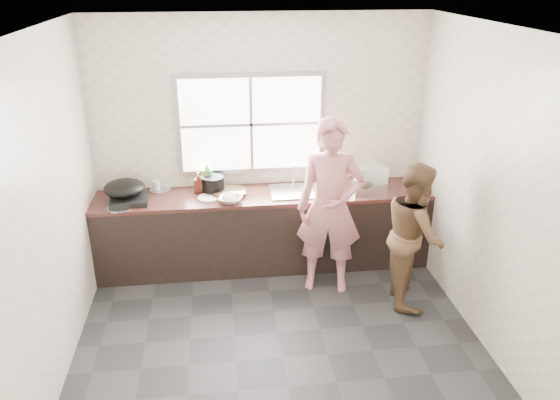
{
  "coord_description": "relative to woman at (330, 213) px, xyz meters",
  "views": [
    {
      "loc": [
        -0.48,
        -4.12,
        3.11
      ],
      "look_at": [
        0.1,
        0.65,
        1.05
      ],
      "focal_mm": 35.0,
      "sensor_mm": 36.0,
      "label": 1
    }
  ],
  "objects": [
    {
      "name": "burner",
      "position": [
        -2.02,
        0.5,
        0.04
      ],
      "size": [
        0.4,
        0.4,
        0.06
      ],
      "primitive_type": "cube",
      "rotation": [
        0.0,
        0.0,
        0.06
      ],
      "color": "black",
      "rests_on": "countertop"
    },
    {
      "name": "bottle_brown_tall",
      "position": [
        -1.3,
        0.7,
        0.11
      ],
      "size": [
        0.1,
        0.1,
        0.2
      ],
      "primitive_type": "imported",
      "rotation": [
        0.0,
        0.0,
        -0.06
      ],
      "color": "#501E14",
      "rests_on": "countertop"
    },
    {
      "name": "cutting_board",
      "position": [
        -0.98,
        0.58,
        0.03
      ],
      "size": [
        0.42,
        0.42,
        0.04
      ],
      "primitive_type": "cylinder",
      "rotation": [
        0.0,
        0.0,
        -0.14
      ],
      "color": "black",
      "rests_on": "countertop"
    },
    {
      "name": "cleaver",
      "position": [
        -0.9,
        0.5,
        0.06
      ],
      "size": [
        0.19,
        0.11,
        0.01
      ],
      "primitive_type": "cube",
      "rotation": [
        0.0,
        0.0,
        0.06
      ],
      "color": "silver",
      "rests_on": "cutting_board"
    },
    {
      "name": "cabinet",
      "position": [
        -0.61,
        0.55,
        -0.44
      ],
      "size": [
        3.6,
        0.62,
        0.82
      ],
      "primitive_type": "cube",
      "color": "black",
      "rests_on": "floor"
    },
    {
      "name": "person_side",
      "position": [
        0.77,
        -0.32,
        -0.12
      ],
      "size": [
        0.64,
        0.77,
        1.45
      ],
      "primitive_type": "imported",
      "rotation": [
        0.0,
        0.0,
        1.43
      ],
      "color": "brown",
      "rests_on": "floor"
    },
    {
      "name": "wall_back",
      "position": [
        -0.61,
        0.87,
        0.5
      ],
      "size": [
        3.6,
        0.01,
        2.7
      ],
      "primitive_type": "cube",
      "color": "beige",
      "rests_on": "ground"
    },
    {
      "name": "wall_left",
      "position": [
        -2.42,
        -0.74,
        0.5
      ],
      "size": [
        0.01,
        3.2,
        2.7
      ],
      "primitive_type": "cube",
      "color": "silver",
      "rests_on": "ground"
    },
    {
      "name": "bottle_brown_short",
      "position": [
        -1.22,
        0.69,
        0.1
      ],
      "size": [
        0.18,
        0.18,
        0.18
      ],
      "primitive_type": "imported",
      "rotation": [
        0.0,
        0.0,
        0.28
      ],
      "color": "#4A3412",
      "rests_on": "countertop"
    },
    {
      "name": "bowl_crabs",
      "position": [
        0.07,
        0.54,
        0.04
      ],
      "size": [
        0.24,
        0.24,
        0.06
      ],
      "primitive_type": "imported",
      "rotation": [
        0.0,
        0.0,
        0.34
      ],
      "color": "white",
      "rests_on": "countertop"
    },
    {
      "name": "window_frame",
      "position": [
        -0.71,
        0.85,
        0.7
      ],
      "size": [
        1.6,
        0.05,
        1.1
      ],
      "primitive_type": "cube",
      "color": "#9EA0A5",
      "rests_on": "wall_back"
    },
    {
      "name": "plate_food",
      "position": [
        -1.2,
        0.48,
        0.02
      ],
      "size": [
        0.27,
        0.27,
        0.02
      ],
      "primitive_type": "cylinder",
      "rotation": [
        0.0,
        0.0,
        0.2
      ],
      "color": "silver",
      "rests_on": "countertop"
    },
    {
      "name": "wall_front",
      "position": [
        -0.61,
        -2.34,
        0.5
      ],
      "size": [
        3.6,
        0.01,
        2.7
      ],
      "primitive_type": "cube",
      "color": "beige",
      "rests_on": "ground"
    },
    {
      "name": "bowl_mince",
      "position": [
        -0.97,
        0.36,
        0.04
      ],
      "size": [
        0.29,
        0.29,
        0.06
      ],
      "primitive_type": "imported",
      "rotation": [
        0.0,
        0.0,
        -0.24
      ],
      "color": "silver",
      "rests_on": "countertop"
    },
    {
      "name": "window_glazing",
      "position": [
        -0.71,
        0.83,
        0.7
      ],
      "size": [
        1.5,
        0.01,
        1.0
      ],
      "primitive_type": "cube",
      "color": "white",
      "rests_on": "window_frame"
    },
    {
      "name": "dish_rack",
      "position": [
        0.51,
        0.51,
        0.16
      ],
      "size": [
        0.43,
        0.34,
        0.29
      ],
      "primitive_type": "cube",
      "rotation": [
        0.0,
        0.0,
        0.2
      ],
      "color": "white",
      "rests_on": "countertop"
    },
    {
      "name": "faucet",
      "position": [
        -0.26,
        0.75,
        0.16
      ],
      "size": [
        0.02,
        0.02,
        0.3
      ],
      "primitive_type": "cylinder",
      "color": "silver",
      "rests_on": "countertop"
    },
    {
      "name": "ceiling",
      "position": [
        -0.61,
        -0.74,
        1.86
      ],
      "size": [
        3.6,
        3.2,
        0.01
      ],
      "primitive_type": "cube",
      "color": "silver",
      "rests_on": "wall_back"
    },
    {
      "name": "countertop",
      "position": [
        -0.61,
        0.55,
        -0.01
      ],
      "size": [
        3.6,
        0.64,
        0.04
      ],
      "primitive_type": "cube",
      "color": "#3D1E19",
      "rests_on": "cabinet"
    },
    {
      "name": "wall_right",
      "position": [
        1.19,
        -0.74,
        0.5
      ],
      "size": [
        0.01,
        3.2,
        2.7
      ],
      "primitive_type": "cube",
      "color": "silver",
      "rests_on": "ground"
    },
    {
      "name": "pot_lid_left",
      "position": [
        -2.1,
        0.34,
        0.02
      ],
      "size": [
        0.33,
        0.33,
        0.01
      ],
      "primitive_type": "cylinder",
      "rotation": [
        0.0,
        0.0,
        0.38
      ],
      "color": "silver",
      "rests_on": "countertop"
    },
    {
      "name": "sink",
      "position": [
        -0.26,
        0.55,
        0.02
      ],
      "size": [
        0.55,
        0.45,
        0.02
      ],
      "primitive_type": "cube",
      "color": "silver",
      "rests_on": "countertop"
    },
    {
      "name": "bottle_green",
      "position": [
        -1.2,
        0.75,
        0.17
      ],
      "size": [
        0.13,
        0.13,
        0.32
      ],
      "primitive_type": "imported",
      "rotation": [
        0.0,
        0.0,
        0.04
      ],
      "color": "green",
      "rests_on": "countertop"
    },
    {
      "name": "woman",
      "position": [
        0.0,
        0.0,
        0.0
      ],
      "size": [
        0.7,
        0.54,
        1.69
      ],
      "primitive_type": "imported",
      "rotation": [
        0.0,
        0.0,
        -0.23
      ],
      "color": "#D98286",
      "rests_on": "floor"
    },
    {
      "name": "pot_lid_right",
      "position": [
        -1.73,
        0.78,
        0.02
      ],
      "size": [
        0.27,
        0.27,
        0.01
      ],
      "primitive_type": "cylinder",
      "rotation": [
        0.0,
        0.0,
        -0.18
      ],
      "color": "#B1B4B8",
      "rests_on": "countertop"
    },
    {
      "name": "floor",
      "position": [
        -0.61,
        -0.74,
        -0.85
      ],
      "size": [
        3.6,
        3.2,
        0.01
      ],
      "primitive_type": "cube",
      "color": "#2B2B2E",
      "rests_on": "ground"
    },
    {
      "name": "bowl_held",
      "position": [
        0.11,
        0.56,
        0.04
      ],
      "size": [
        0.25,
        0.25,
        0.06
      ],
      "primitive_type": "imported",
      "rotation": [
        0.0,
        0.0,
        -0.3
      ],
      "color": "silver",
      "rests_on": "countertop"
    },
    {
      "name": "glass_jar",
      "position": [
        -1.76,
        0.78,
        0.07
      ],
      "size": [
        0.09,
        0.09,
        0.11
      ],
      "primitive_type": "cylinder",
      "rotation": [
        0.0,
        0.0,
        -0.19
      ],
      "color": "silver",
      "rests_on": "countertop"
    },
    {
      "name": "black_pot",
      "position": [
        -1.15,
        0.66,
        0.1
      ],
      "size": [
        0.32,
        0.32,
        0.18
      ],
      "primitive_type": "cylinder",
      "rotation": [
        0.0,
        0.0,
        0.38
      ],
      "color": "black",
      "rests_on": "countertop"
    },
    {
      "name": "wok",
      "position": [
        -2.06,
        0.54,
        0.15
      ],
      "size": [
        0.47,
        0.47,
        0.16
      ],
      "primitive_type": "ellipsoid",
      "rotation": [
        0.0,
        0.0,
        -0.11
      ],
      "color": "black",
      "rests_on": "burner"
    }
  ]
}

